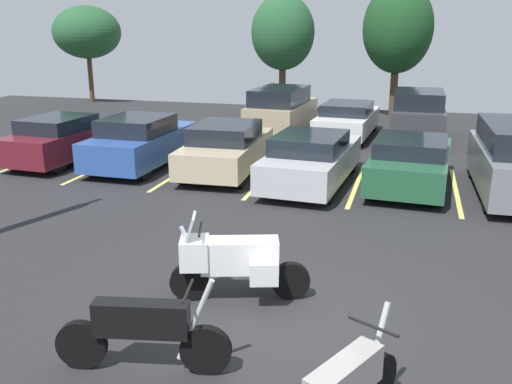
{
  "coord_description": "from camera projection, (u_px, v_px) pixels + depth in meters",
  "views": [
    {
      "loc": [
        1.78,
        -7.42,
        4.28
      ],
      "look_at": [
        -1.18,
        3.19,
        0.97
      ],
      "focal_mm": 39.65,
      "sensor_mm": 36.0,
      "label": 1
    }
  ],
  "objects": [
    {
      "name": "car_far_white",
      "position": [
        347.0,
        120.0,
        21.79
      ],
      "size": [
        2.14,
        4.63,
        1.35
      ],
      "color": "white",
      "rests_on": "ground"
    },
    {
      "name": "car_far_charcoal",
      "position": [
        418.0,
        116.0,
        21.05
      ],
      "size": [
        1.87,
        4.34,
        1.9
      ],
      "color": "#38383D",
      "rests_on": "ground"
    },
    {
      "name": "tree_right",
      "position": [
        398.0,
        28.0,
        25.41
      ],
      "size": [
        3.14,
        3.14,
        6.04
      ],
      "color": "#4C3823",
      "rests_on": "ground"
    },
    {
      "name": "car_champagne",
      "position": [
        226.0,
        148.0,
        16.62
      ],
      "size": [
        2.05,
        4.55,
        1.47
      ],
      "color": "#C1B289",
      "rests_on": "ground"
    },
    {
      "name": "motorcycle_second",
      "position": [
        144.0,
        331.0,
        7.1
      ],
      "size": [
        2.25,
        0.7,
        1.31
      ],
      "color": "black",
      "rests_on": "ground"
    },
    {
      "name": "ground",
      "position": [
        274.0,
        321.0,
        8.55
      ],
      "size": [
        44.0,
        44.0,
        0.1
      ],
      "primitive_type": "cube",
      "color": "#262628"
    },
    {
      "name": "car_far_tan",
      "position": [
        281.0,
        111.0,
        22.35
      ],
      "size": [
        2.14,
        4.42,
        1.85
      ],
      "color": "tan",
      "rests_on": "ground"
    },
    {
      "name": "parking_stripes",
      "position": [
        311.0,
        180.0,
        15.97
      ],
      "size": [
        18.33,
        4.65,
        0.01
      ],
      "color": "#EAE066",
      "rests_on": "ground"
    },
    {
      "name": "car_green",
      "position": [
        411.0,
        162.0,
        15.13
      ],
      "size": [
        2.23,
        4.58,
        1.38
      ],
      "color": "#235638",
      "rests_on": "ground"
    },
    {
      "name": "car_maroon",
      "position": [
        64.0,
        139.0,
        17.97
      ],
      "size": [
        2.01,
        4.49,
        1.47
      ],
      "color": "maroon",
      "rests_on": "ground"
    },
    {
      "name": "tree_far_left",
      "position": [
        87.0,
        32.0,
        30.65
      ],
      "size": [
        3.64,
        3.64,
        5.17
      ],
      "color": "#4C3823",
      "rests_on": "ground"
    },
    {
      "name": "tree_center_right",
      "position": [
        283.0,
        33.0,
        26.61
      ],
      "size": [
        2.98,
        2.98,
        5.56
      ],
      "color": "#4C3823",
      "rests_on": "ground"
    },
    {
      "name": "car_blue",
      "position": [
        141.0,
        142.0,
        17.33
      ],
      "size": [
        1.95,
        4.49,
        1.56
      ],
      "color": "#2D519E",
      "rests_on": "ground"
    },
    {
      "name": "car_silver",
      "position": [
        312.0,
        159.0,
        15.37
      ],
      "size": [
        2.2,
        4.83,
        1.45
      ],
      "color": "#B7B7BC",
      "rests_on": "ground"
    },
    {
      "name": "motorcycle_touring",
      "position": [
        233.0,
        260.0,
        8.93
      ],
      "size": [
        2.18,
        1.14,
        1.44
      ],
      "color": "black",
      "rests_on": "ground"
    }
  ]
}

